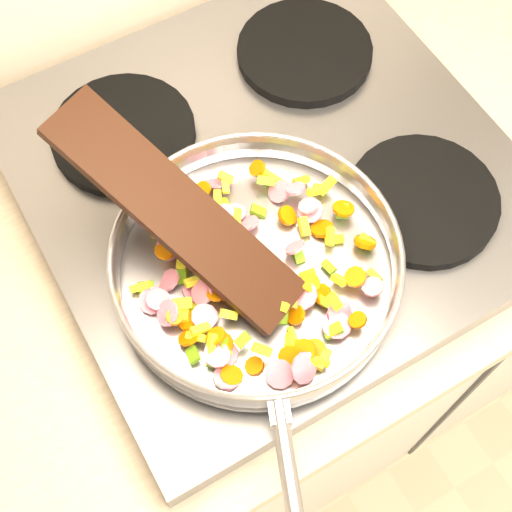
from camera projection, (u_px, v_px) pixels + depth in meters
cooktop at (269, 178)px, 0.94m from camera, size 0.60×0.60×0.04m
grate_fl at (227, 304)px, 0.83m from camera, size 0.19×0.19×0.02m
grate_fr at (423, 200)px, 0.89m from camera, size 0.19×0.19×0.02m
grate_bl at (123, 133)px, 0.93m from camera, size 0.19×0.19×0.02m
grate_br at (305, 52)px, 1.00m from camera, size 0.19×0.19×0.02m
saute_pan at (256, 264)px, 0.81m from camera, size 0.37×0.51×0.05m
vegetable_heap at (250, 270)px, 0.82m from camera, size 0.29×0.29×0.05m
wooden_spatula at (176, 212)px, 0.77m from camera, size 0.19×0.31×0.14m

